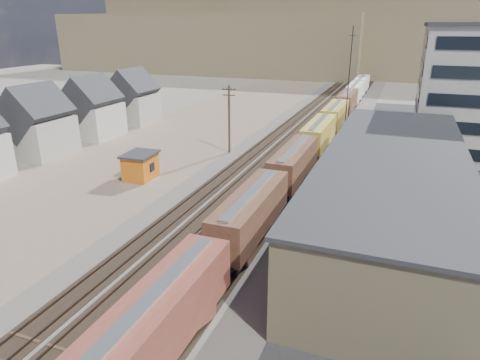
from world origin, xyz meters
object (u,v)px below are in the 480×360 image
(parked_car_red, at_px, (468,352))
(parked_car_blue, at_px, (439,149))
(freight_train, at_px, (328,123))
(utility_pole_north, at_px, (229,118))
(maintenance_shed, at_px, (141,166))

(parked_car_red, height_order, parked_car_blue, parked_car_blue)
(freight_train, height_order, parked_car_red, freight_train)
(utility_pole_north, bearing_deg, freight_train, 46.23)
(maintenance_shed, bearing_deg, utility_pole_north, 67.48)
(freight_train, xyz_separation_m, parked_car_red, (16.36, -47.35, -2.03))
(freight_train, height_order, utility_pole_north, utility_pole_north)
(utility_pole_north, distance_m, parked_car_blue, 31.30)
(maintenance_shed, xyz_separation_m, parked_car_blue, (35.28, 24.66, -0.84))
(freight_train, bearing_deg, maintenance_shed, -123.82)
(freight_train, relative_size, parked_car_blue, 19.46)
(maintenance_shed, bearing_deg, parked_car_red, -30.01)
(parked_car_blue, bearing_deg, parked_car_red, -142.33)
(freight_train, height_order, maintenance_shed, freight_train)
(freight_train, relative_size, parked_car_red, 26.61)
(utility_pole_north, relative_size, maintenance_shed, 2.11)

